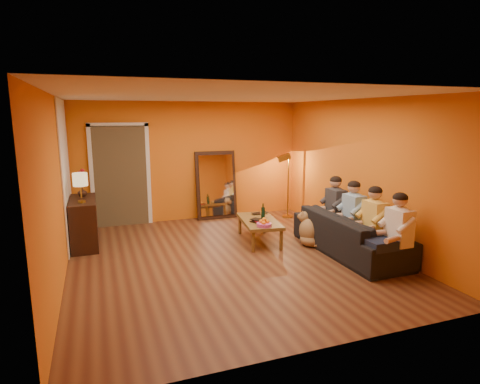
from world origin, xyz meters
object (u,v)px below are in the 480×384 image
object	(u,v)px
coffee_table	(259,231)
mirror_frame	(216,185)
sofa	(350,233)
person_mid_right	(353,216)
dog	(309,228)
person_far_left	(399,234)
table_lamp	(81,188)
floor_lamp	(288,186)
laptop	(261,214)
person_far_right	(335,209)
person_mid_left	(374,224)
tumbler	(263,215)
wine_bottle	(263,212)
vase	(82,192)
sideboard	(84,222)

from	to	relation	value
coffee_table	mirror_frame	bearing A→B (deg)	105.10
sofa	person_mid_right	distance (m)	0.32
dog	person_far_left	world-z (taller)	person_far_left
table_lamp	floor_lamp	bearing A→B (deg)	11.25
dog	laptop	distance (m)	1.03
coffee_table	person_far_right	size ratio (longest dim) A/B	1.00
table_lamp	laptop	size ratio (longest dim) A/B	1.54
person_mid_right	person_mid_left	bearing A→B (deg)	-90.00
person_mid_right	tumbler	size ratio (longest dim) A/B	12.09
coffee_table	floor_lamp	world-z (taller)	floor_lamp
table_lamp	wine_bottle	bearing A→B (deg)	-11.46
dog	person_mid_left	size ratio (longest dim) A/B	0.51
person_far_left	vase	bearing A→B (deg)	143.71
mirror_frame	laptop	bearing A→B (deg)	-75.23
sideboard	wine_bottle	distance (m)	3.22
vase	wine_bottle	bearing A→B (deg)	-20.86
mirror_frame	person_mid_right	world-z (taller)	mirror_frame
sideboard	person_mid_right	size ratio (longest dim) A/B	0.97
laptop	table_lamp	bearing A→B (deg)	169.48
sideboard	laptop	size ratio (longest dim) A/B	3.56
coffee_table	person_mid_left	world-z (taller)	person_mid_left
mirror_frame	sofa	bearing A→B (deg)	-64.50
mirror_frame	person_far_right	world-z (taller)	mirror_frame
person_far_left	tumbler	size ratio (longest dim) A/B	12.09
tumbler	sideboard	bearing A→B (deg)	166.54
table_lamp	laptop	world-z (taller)	table_lamp
person_mid_left	person_mid_right	world-z (taller)	same
sofa	laptop	world-z (taller)	sofa
sideboard	sofa	world-z (taller)	sideboard
sofa	person_far_right	size ratio (longest dim) A/B	1.91
vase	person_mid_left	bearing A→B (deg)	-31.32
person_mid_right	wine_bottle	xyz separation A→B (m)	(-1.29, 0.93, -0.03)
wine_bottle	vase	bearing A→B (deg)	159.14
floor_lamp	person_far_right	xyz separation A→B (m)	(0.03, -1.87, -0.11)
person_far_right	vase	size ratio (longest dim) A/B	7.18
person_mid_left	tumbler	distance (m)	2.06
person_far_left	wine_bottle	distance (m)	2.41
floor_lamp	tumbler	size ratio (longest dim) A/B	14.27
mirror_frame	tumbler	size ratio (longest dim) A/B	15.06
coffee_table	laptop	xyz separation A→B (m)	(0.18, 0.35, 0.22)
sofa	person_mid_right	world-z (taller)	person_mid_right
sideboard	person_far_left	xyz separation A→B (m)	(4.37, -2.96, 0.18)
mirror_frame	vase	size ratio (longest dim) A/B	8.94
coffee_table	wine_bottle	distance (m)	0.37
sofa	laptop	distance (m)	1.77
mirror_frame	floor_lamp	size ratio (longest dim) A/B	1.06
coffee_table	tumbler	xyz separation A→B (m)	(0.12, 0.12, 0.26)
tumbler	dog	bearing A→B (deg)	-43.77
tumbler	mirror_frame	bearing A→B (deg)	101.19
coffee_table	tumbler	size ratio (longest dim) A/B	12.09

